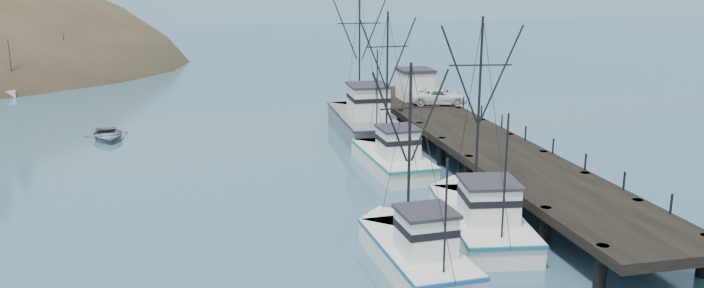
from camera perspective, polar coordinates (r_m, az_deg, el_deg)
The scene contains 11 objects.
ground at distance 31.90m, azimuth -2.17°, elevation -10.79°, with size 400.00×400.00×0.00m, color #30556B.
pier at distance 49.84m, azimuth 10.26°, elevation 0.33°, with size 6.00×44.00×2.00m.
distant_ridge at distance 199.45m, azimuth -8.63°, elevation 10.25°, with size 360.00×40.00×26.00m, color #9EB2C6.
distant_ridge_far at distance 216.63m, azimuth -22.45°, elevation 9.65°, with size 180.00×25.00×18.00m, color silver.
trawler_near at distance 37.18m, azimuth 10.52°, elevation -5.93°, with size 5.10×11.53×11.57m.
trawler_mid at distance 32.44m, azimuth 5.18°, elevation -8.82°, with size 3.71×9.73×9.85m.
trawler_far at distance 47.92m, azimuth 3.23°, elevation -1.09°, with size 3.90×10.83×11.14m.
work_vessel at distance 57.64m, azimuth 0.90°, elevation 1.98°, with size 4.46×14.05×11.99m.
pier_shed at distance 63.12m, azimuth 5.26°, elevation 5.03°, with size 3.00×3.20×2.80m.
pickup_truck at distance 60.85m, azimuth 7.30°, elevation 3.93°, with size 2.31×5.01×1.39m, color white.
motorboat at distance 59.83m, azimuth -19.64°, elevation 0.39°, with size 3.60×5.04×1.04m, color slate.
Camera 1 is at (-5.30, -28.40, 13.52)m, focal length 35.00 mm.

